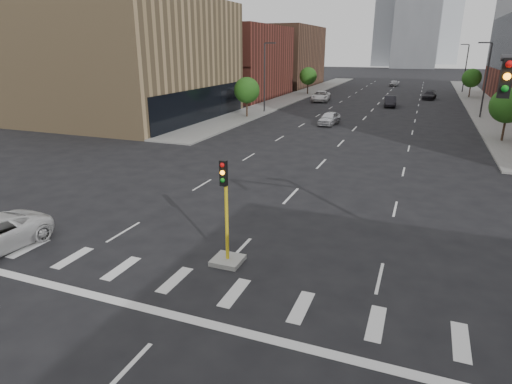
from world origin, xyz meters
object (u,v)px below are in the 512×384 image
Objects in this scene: car_mid_right at (390,101)px; car_deep_right at (429,95)px; car_near_left at (329,118)px; median_traffic_signal at (227,242)px; car_distant at (394,83)px; car_far_left at (321,96)px.

car_deep_right is at bearing 60.03° from car_mid_right.
median_traffic_signal is at bearing -79.82° from car_near_left.
car_deep_right is at bearing -68.09° from car_distant.
car_deep_right is 1.15× the size of car_distant.
car_mid_right is at bearing -106.21° from car_deep_right.
car_near_left reaches higher than car_deep_right.
median_traffic_signal is 0.94× the size of car_deep_right.
car_distant is at bearing 68.55° from car_far_left.
car_mid_right is at bearing -21.10° from car_far_left.
car_distant is (8.97, 34.94, -0.13)m from car_far_left.
car_near_left is (-3.18, 34.62, -0.23)m from median_traffic_signal.
car_far_left is 1.45× the size of car_distant.
car_distant is (2.92, 56.77, -0.04)m from car_near_left.
car_far_left is at bearing 159.96° from car_mid_right.
car_mid_right is 0.80× the size of car_far_left.
median_traffic_signal is 34.77m from car_near_left.
car_mid_right reaches higher than car_distant.
car_mid_right is 37.81m from car_distant.
car_mid_right is 1.01× the size of car_deep_right.
car_distant is at bearing 87.39° from car_mid_right.
median_traffic_signal is 91.39m from car_distant.
median_traffic_signal is 1.08× the size of car_distant.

